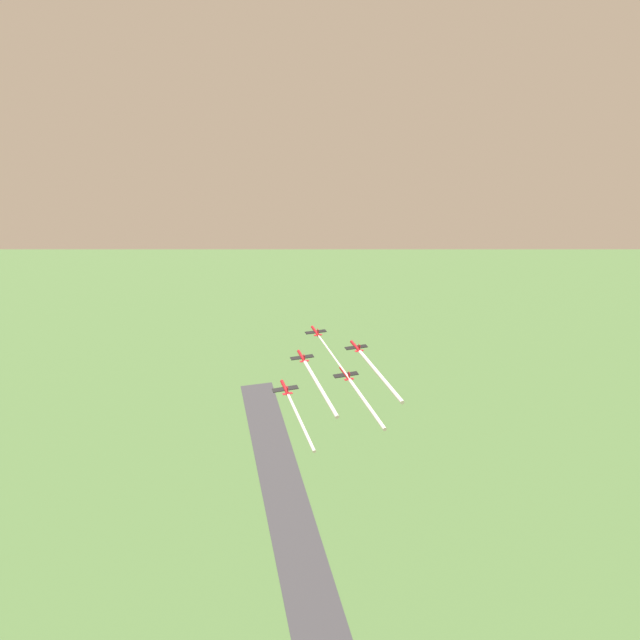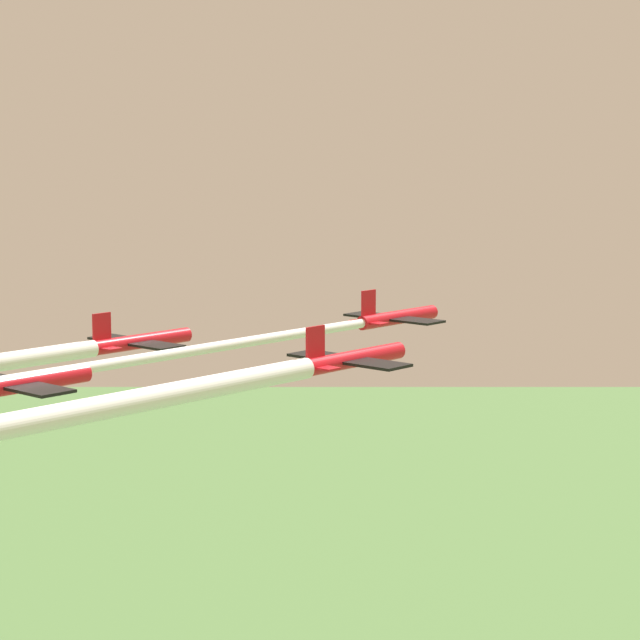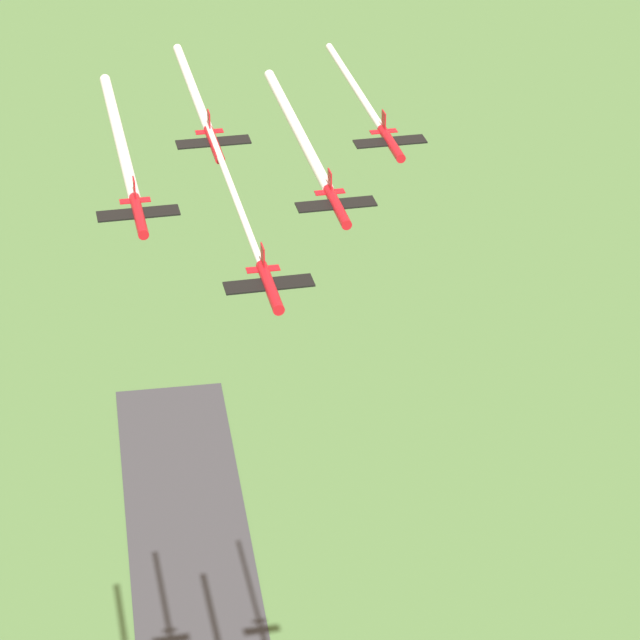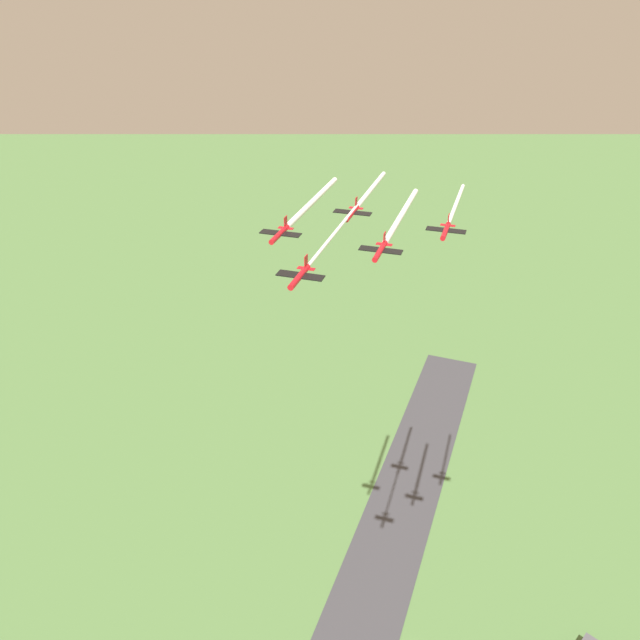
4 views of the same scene
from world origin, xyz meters
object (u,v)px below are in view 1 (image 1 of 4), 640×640
Objects in this scene: jet_2 at (356,347)px; jet_3 at (285,388)px; jet_0 at (316,332)px; jet_4 at (346,374)px; jet_1 at (302,357)px.

jet_3 is (-21.49, -31.18, -2.28)m from jet_2.
jet_0 is 1.00× the size of jet_4.
jet_1 is 1.00× the size of jet_3.
jet_3 is 1.00× the size of jet_4.
jet_4 is (18.03, -12.00, 0.69)m from jet_1.
jet_4 is at bearing -120.47° from jet_2.
jet_4 is (-1.73, -21.59, -0.40)m from jet_2.
jet_2 is at bearing 29.54° from jet_3.
jet_0 is at bearing 90.00° from jet_4.
jet_1 is 21.69m from jet_3.
jet_4 is at bearing -90.00° from jet_0.
jet_2 is (18.03, -12.00, 0.09)m from jet_0.
jet_3 is at bearing 180.00° from jet_4.
jet_0 is 1.00× the size of jet_2.
jet_0 is 21.68m from jet_1.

